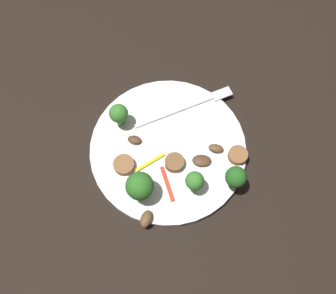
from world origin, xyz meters
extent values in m
plane|color=black|center=(0.00, 0.00, 0.00)|extent=(1.40, 1.40, 0.00)
cylinder|color=white|center=(0.00, 0.00, 0.01)|extent=(0.26, 0.26, 0.01)
cube|color=silver|center=(0.03, 0.06, 0.01)|extent=(0.15, 0.02, 0.00)
cube|color=silver|center=(0.12, 0.06, 0.01)|extent=(0.04, 0.02, 0.00)
cylinder|color=#408630|center=(0.02, -0.08, 0.02)|extent=(0.01, 0.01, 0.03)
sphere|color=#387A2D|center=(0.02, -0.08, 0.04)|extent=(0.03, 0.03, 0.03)
cylinder|color=#408630|center=(-0.06, 0.07, 0.02)|extent=(0.01, 0.01, 0.03)
sphere|color=#387A2D|center=(-0.06, 0.07, 0.04)|extent=(0.03, 0.03, 0.03)
cylinder|color=#296420|center=(0.08, -0.09, 0.02)|extent=(0.01, 0.01, 0.02)
sphere|color=#235B1E|center=(0.08, -0.09, 0.04)|extent=(0.03, 0.03, 0.03)
cylinder|color=#347525|center=(-0.06, -0.06, 0.03)|extent=(0.01, 0.01, 0.03)
sphere|color=#2D6B23|center=(-0.06, -0.06, 0.05)|extent=(0.04, 0.04, 0.04)
cylinder|color=brown|center=(0.00, -0.03, 0.02)|extent=(0.04, 0.04, 0.01)
cylinder|color=brown|center=(-0.08, -0.01, 0.02)|extent=(0.05, 0.05, 0.01)
cylinder|color=brown|center=(0.10, -0.05, 0.02)|extent=(0.04, 0.04, 0.01)
ellipsoid|color=#4C331E|center=(-0.05, 0.03, 0.02)|extent=(0.03, 0.03, 0.01)
ellipsoid|color=brown|center=(0.07, -0.03, 0.02)|extent=(0.03, 0.03, 0.01)
ellipsoid|color=brown|center=(-0.07, -0.10, 0.02)|extent=(0.03, 0.03, 0.01)
ellipsoid|color=#4C331E|center=(0.04, -0.04, 0.02)|extent=(0.04, 0.03, 0.01)
cube|color=red|center=(-0.02, -0.06, 0.01)|extent=(0.01, 0.06, 0.00)
cube|color=yellow|center=(-0.04, -0.02, 0.01)|extent=(0.05, 0.02, 0.00)
camera|label=1|loc=(-0.08, -0.22, 0.57)|focal=39.33mm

